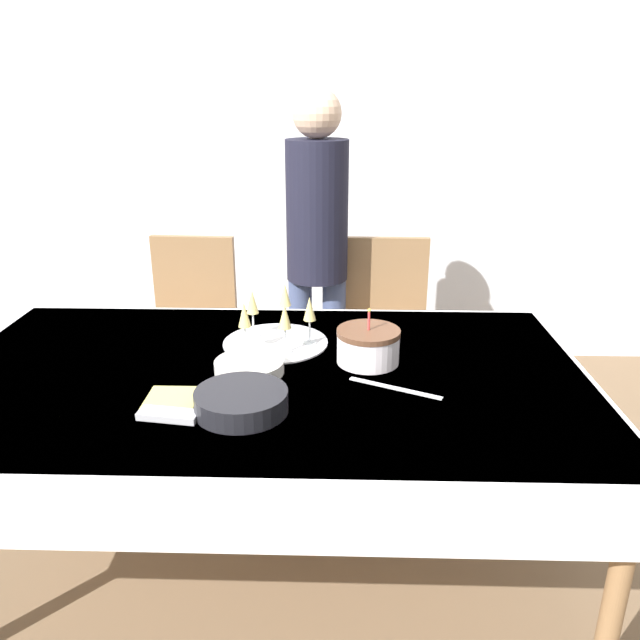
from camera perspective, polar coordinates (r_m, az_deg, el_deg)
name	(u,v)px	position (r m, az deg, el deg)	size (l,w,h in m)	color
ground_plane	(270,558)	(2.46, -4.58, -20.88)	(12.00, 12.00, 0.00)	brown
wall_back	(298,138)	(3.78, -2.01, 16.32)	(8.00, 0.05, 2.70)	silver
dining_table	(265,398)	(2.08, -5.08, -7.13)	(2.10, 1.22, 0.76)	white
dining_chair_far_left	(191,330)	(3.05, -11.67, -0.92)	(0.44, 0.44, 0.97)	olive
dining_chair_far_right	(385,332)	(2.98, 5.98, -1.12)	(0.42, 0.42, 0.97)	olive
birthday_cake	(368,346)	(2.08, 4.43, -2.38)	(0.21, 0.21, 0.19)	white
champagne_tray	(275,326)	(2.23, -4.10, -0.52)	(0.38, 0.38, 0.18)	silver
plate_stack_main	(241,401)	(1.79, -7.21, -7.39)	(0.27, 0.27, 0.06)	black
plate_stack_dessert	(249,367)	(2.02, -6.49, -4.28)	(0.22, 0.22, 0.04)	silver
cake_knife	(395,388)	(1.93, 6.86, -6.21)	(0.28, 0.15, 0.00)	silver
fork_pile	(169,415)	(1.80, -13.67, -8.43)	(0.18, 0.08, 0.02)	silver
napkin_pile	(172,399)	(1.89, -13.38, -7.06)	(0.15, 0.15, 0.01)	#E0D166
person_standing	(317,238)	(2.86, -0.27, 7.53)	(0.28, 0.28, 1.63)	#3F4C72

